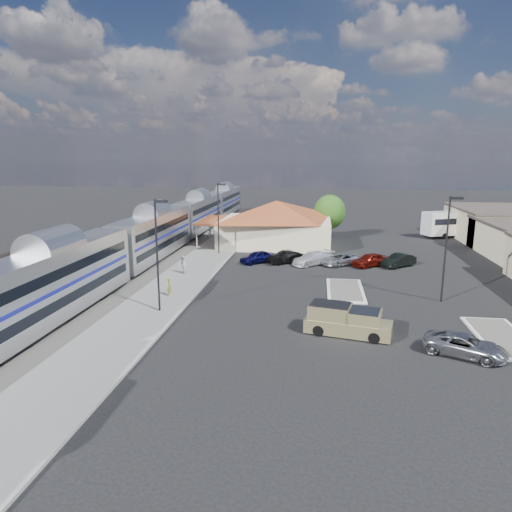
# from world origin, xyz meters

# --- Properties ---
(ground) EXTENTS (280.00, 280.00, 0.00)m
(ground) POSITION_xyz_m (0.00, 0.00, 0.00)
(ground) COLOR black
(ground) RESTS_ON ground
(railbed) EXTENTS (16.00, 100.00, 0.12)m
(railbed) POSITION_xyz_m (-21.00, 8.00, 0.06)
(railbed) COLOR #4C4944
(railbed) RESTS_ON ground
(platform) EXTENTS (5.50, 92.00, 0.18)m
(platform) POSITION_xyz_m (-12.00, 6.00, 0.09)
(platform) COLOR gray
(platform) RESTS_ON ground
(passenger_train) EXTENTS (3.00, 104.00, 5.55)m
(passenger_train) POSITION_xyz_m (-18.00, 12.18, 2.87)
(passenger_train) COLOR silver
(passenger_train) RESTS_ON ground
(freight_cars) EXTENTS (2.80, 46.00, 4.00)m
(freight_cars) POSITION_xyz_m (-24.00, 0.96, 1.93)
(freight_cars) COLOR black
(freight_cars) RESTS_ON ground
(station_depot) EXTENTS (18.35, 12.24, 6.20)m
(station_depot) POSITION_xyz_m (-4.56, 24.00, 3.13)
(station_depot) COLOR beige
(station_depot) RESTS_ON ground
(traffic_island_south) EXTENTS (3.30, 7.50, 0.21)m
(traffic_island_south) POSITION_xyz_m (4.00, 2.00, 0.10)
(traffic_island_south) COLOR silver
(traffic_island_south) RESTS_ON ground
(traffic_island_north) EXTENTS (3.30, 7.50, 0.21)m
(traffic_island_north) POSITION_xyz_m (14.00, -8.00, 0.10)
(traffic_island_north) COLOR silver
(traffic_island_north) RESTS_ON ground
(lamp_plat_s) EXTENTS (1.08, 0.25, 9.00)m
(lamp_plat_s) POSITION_xyz_m (-10.90, -6.00, 5.34)
(lamp_plat_s) COLOR black
(lamp_plat_s) RESTS_ON ground
(lamp_plat_n) EXTENTS (1.08, 0.25, 9.00)m
(lamp_plat_n) POSITION_xyz_m (-10.90, 16.00, 5.34)
(lamp_plat_n) COLOR black
(lamp_plat_n) RESTS_ON ground
(lamp_lot) EXTENTS (1.08, 0.25, 9.00)m
(lamp_lot) POSITION_xyz_m (12.10, 0.00, 5.34)
(lamp_lot) COLOR black
(lamp_lot) RESTS_ON ground
(tree_depot) EXTENTS (4.71, 4.71, 6.63)m
(tree_depot) POSITION_xyz_m (3.00, 30.00, 4.02)
(tree_depot) COLOR #382314
(tree_depot) RESTS_ON ground
(pickup_truck) EXTENTS (6.21, 3.37, 2.03)m
(pickup_truck) POSITION_xyz_m (3.62, -8.64, 0.96)
(pickup_truck) COLOR tan
(pickup_truck) RESTS_ON ground
(suv) EXTENTS (5.37, 4.10, 1.35)m
(suv) POSITION_xyz_m (10.62, -11.22, 0.68)
(suv) COLOR gray
(suv) RESTS_ON ground
(coach_bus) EXTENTS (12.33, 7.43, 3.95)m
(coach_bus) POSITION_xyz_m (23.14, 34.33, 2.27)
(coach_bus) COLOR white
(coach_bus) RESTS_ON ground
(person_a) EXTENTS (0.60, 0.71, 1.64)m
(person_a) POSITION_xyz_m (-11.43, -2.12, 1.00)
(person_a) COLOR gold
(person_a) RESTS_ON platform
(person_b) EXTENTS (1.01, 1.12, 1.88)m
(person_b) POSITION_xyz_m (-12.63, 5.68, 1.12)
(person_b) COLOR white
(person_b) RESTS_ON platform
(parked_car_a) EXTENTS (4.33, 4.05, 1.45)m
(parked_car_a) POSITION_xyz_m (-5.56, 12.19, 0.72)
(parked_car_a) COLOR #0D0D43
(parked_car_a) RESTS_ON ground
(parked_car_b) EXTENTS (4.46, 3.81, 1.45)m
(parked_car_b) POSITION_xyz_m (-2.36, 12.49, 0.72)
(parked_car_b) COLOR black
(parked_car_b) RESTS_ON ground
(parked_car_c) EXTENTS (5.34, 4.96, 1.51)m
(parked_car_c) POSITION_xyz_m (0.84, 12.19, 0.75)
(parked_car_c) COLOR white
(parked_car_c) RESTS_ON ground
(parked_car_d) EXTENTS (5.16, 4.75, 1.34)m
(parked_car_d) POSITION_xyz_m (4.04, 12.49, 0.67)
(parked_car_d) COLOR #96989F
(parked_car_d) RESTS_ON ground
(parked_car_e) EXTENTS (4.64, 4.10, 1.52)m
(parked_car_e) POSITION_xyz_m (7.24, 12.19, 0.76)
(parked_car_e) COLOR maroon
(parked_car_e) RESTS_ON ground
(parked_car_f) EXTENTS (4.37, 4.13, 1.47)m
(parked_car_f) POSITION_xyz_m (10.44, 12.49, 0.74)
(parked_car_f) COLOR black
(parked_car_f) RESTS_ON ground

